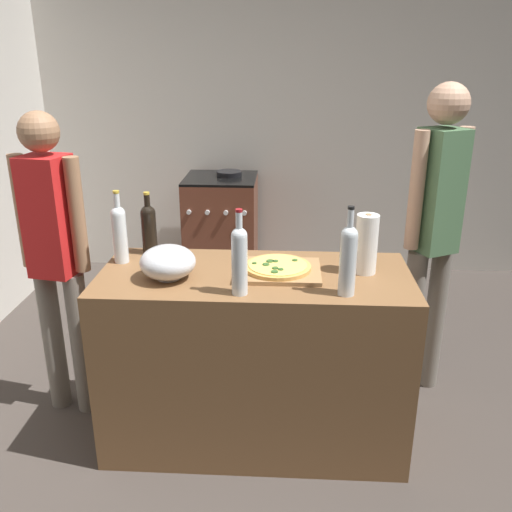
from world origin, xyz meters
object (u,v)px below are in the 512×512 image
at_px(mixing_bowl, 168,262).
at_px(person_in_stripes, 55,250).
at_px(pizza, 278,267).
at_px(wine_bottle_green, 348,257).
at_px(stove, 222,230).
at_px(person_in_red, 434,225).
at_px(wine_bottle_clear, 149,227).
at_px(paper_towel_roll, 366,244).
at_px(wine_bottle_dark, 239,257).
at_px(wine_bottle_amber, 119,231).

xyz_separation_m(mixing_bowl, person_in_stripes, (-0.64, 0.27, -0.05)).
relative_size(pizza, wine_bottle_green, 0.80).
bearing_deg(stove, person_in_stripes, -108.74).
distance_m(mixing_bowl, person_in_red, 1.44).
distance_m(mixing_bowl, wine_bottle_clear, 0.37).
relative_size(pizza, paper_towel_roll, 1.10).
distance_m(wine_bottle_dark, stove, 2.38).
bearing_deg(mixing_bowl, wine_bottle_dark, -23.61).
bearing_deg(person_in_red, stove, 130.68).
xyz_separation_m(wine_bottle_clear, person_in_red, (1.49, 0.23, -0.04)).
xyz_separation_m(paper_towel_roll, wine_bottle_dark, (-0.57, -0.27, 0.03)).
bearing_deg(wine_bottle_amber, paper_towel_roll, -3.45).
distance_m(paper_towel_roll, wine_bottle_dark, 0.63).
bearing_deg(person_in_stripes, paper_towel_roll, -5.23).
relative_size(pizza, person_in_red, 0.18).
relative_size(wine_bottle_dark, stove, 0.40).
bearing_deg(pizza, person_in_stripes, 171.48).
distance_m(pizza, wine_bottle_amber, 0.79).
bearing_deg(wine_bottle_dark, pizza, 57.28).
xyz_separation_m(pizza, person_in_stripes, (-1.14, 0.17, -0.00)).
relative_size(wine_bottle_clear, stove, 0.34).
bearing_deg(pizza, wine_bottle_green, -37.14).
bearing_deg(wine_bottle_dark, person_in_red, 35.93).
relative_size(wine_bottle_green, wine_bottle_dark, 1.04).
distance_m(wine_bottle_amber, wine_bottle_dark, 0.70).
bearing_deg(paper_towel_roll, person_in_stripes, 174.77).
relative_size(wine_bottle_green, person_in_stripes, 0.24).
height_order(pizza, wine_bottle_dark, wine_bottle_dark).
bearing_deg(wine_bottle_dark, wine_bottle_green, 2.51).
height_order(wine_bottle_dark, stove, wine_bottle_dark).
bearing_deg(paper_towel_roll, wine_bottle_green, -113.51).
xyz_separation_m(mixing_bowl, wine_bottle_clear, (-0.16, 0.33, 0.06)).
xyz_separation_m(mixing_bowl, paper_towel_roll, (0.91, 0.13, 0.06)).
bearing_deg(paper_towel_roll, pizza, -175.97).
xyz_separation_m(stove, person_in_stripes, (-0.63, -1.85, 0.47)).
relative_size(wine_bottle_amber, stove, 0.38).
bearing_deg(pizza, paper_towel_roll, 4.03).
xyz_separation_m(mixing_bowl, wine_bottle_green, (0.79, -0.13, 0.09)).
bearing_deg(mixing_bowl, person_in_stripes, 157.34).
bearing_deg(wine_bottle_dark, mixing_bowl, 156.39).
bearing_deg(wine_bottle_green, pizza, 142.86).
bearing_deg(wine_bottle_green, wine_bottle_clear, 154.37).
xyz_separation_m(wine_bottle_amber, person_in_stripes, (-0.37, 0.07, -0.13)).
bearing_deg(person_in_red, mixing_bowl, -156.88).
xyz_separation_m(pizza, wine_bottle_dark, (-0.16, -0.25, 0.14)).
bearing_deg(mixing_bowl, pizza, 11.02).
bearing_deg(wine_bottle_clear, pizza, -19.53).
height_order(paper_towel_roll, wine_bottle_green, wine_bottle_green).
bearing_deg(person_in_stripes, stove, 71.26).
height_order(wine_bottle_dark, person_in_stripes, person_in_stripes).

